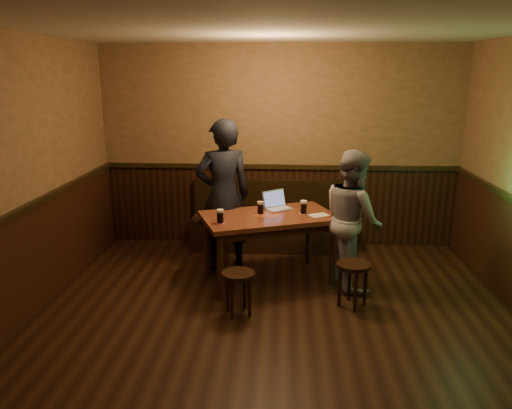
{
  "coord_description": "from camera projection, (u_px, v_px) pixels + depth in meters",
  "views": [
    {
      "loc": [
        0.08,
        -3.96,
        2.41
      ],
      "look_at": [
        -0.25,
        1.51,
        0.96
      ],
      "focal_mm": 35.0,
      "sensor_mm": 36.0,
      "label": 1
    }
  ],
  "objects": [
    {
      "name": "laptop",
      "position": [
        277.0,
        204.0,
        6.04
      ],
      "size": [
        0.4,
        0.39,
        0.22
      ],
      "rotation": [
        0.0,
        0.0,
        0.64
      ],
      "color": "silver",
      "rests_on": "pub_table"
    },
    {
      "name": "person_grey",
      "position": [
        353.0,
        219.0,
        5.67
      ],
      "size": [
        0.81,
        0.92,
        1.6
      ],
      "primitive_type": "imported",
      "rotation": [
        0.0,
        0.0,
        1.88
      ],
      "color": "gray",
      "rests_on": "ground"
    },
    {
      "name": "stool_left",
      "position": [
        238.0,
        281.0,
        5.06
      ],
      "size": [
        0.45,
        0.45,
        0.46
      ],
      "rotation": [
        0.0,
        0.0,
        -0.43
      ],
      "color": "black",
      "rests_on": "ground"
    },
    {
      "name": "room",
      "position": [
        276.0,
        216.0,
        4.35
      ],
      "size": [
        5.04,
        6.04,
        2.84
      ],
      "color": "black",
      "rests_on": "ground"
    },
    {
      "name": "pint_right",
      "position": [
        304.0,
        207.0,
        5.83
      ],
      "size": [
        0.1,
        0.1,
        0.16
      ],
      "color": "#B2162B",
      "rests_on": "pub_table"
    },
    {
      "name": "pint_mid",
      "position": [
        260.0,
        208.0,
        5.81
      ],
      "size": [
        0.1,
        0.1,
        0.15
      ],
      "color": "#B2162B",
      "rests_on": "pub_table"
    },
    {
      "name": "pub_table",
      "position": [
        269.0,
        224.0,
        5.82
      ],
      "size": [
        1.72,
        1.35,
        0.81
      ],
      "rotation": [
        0.0,
        0.0,
        0.37
      ],
      "color": "brown",
      "rests_on": "ground"
    },
    {
      "name": "pint_left",
      "position": [
        220.0,
        216.0,
        5.46
      ],
      "size": [
        0.1,
        0.1,
        0.16
      ],
      "color": "#B2162B",
      "rests_on": "pub_table"
    },
    {
      "name": "stool_right",
      "position": [
        353.0,
        272.0,
        5.23
      ],
      "size": [
        0.4,
        0.4,
        0.48
      ],
      "rotation": [
        0.0,
        0.0,
        0.11
      ],
      "color": "black",
      "rests_on": "ground"
    },
    {
      "name": "menu",
      "position": [
        319.0,
        215.0,
        5.79
      ],
      "size": [
        0.26,
        0.24,
        0.0
      ],
      "primitive_type": "cube",
      "rotation": [
        0.0,
        0.0,
        0.49
      ],
      "color": "silver",
      "rests_on": "pub_table"
    },
    {
      "name": "person_suit",
      "position": [
        223.0,
        196.0,
        6.14
      ],
      "size": [
        0.8,
        0.65,
        1.89
      ],
      "primitive_type": "imported",
      "rotation": [
        0.0,
        0.0,
        3.48
      ],
      "color": "black",
      "rests_on": "ground"
    },
    {
      "name": "bench",
      "position": [
        271.0,
        227.0,
        7.02
      ],
      "size": [
        2.2,
        0.5,
        0.95
      ],
      "color": "black",
      "rests_on": "ground"
    }
  ]
}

